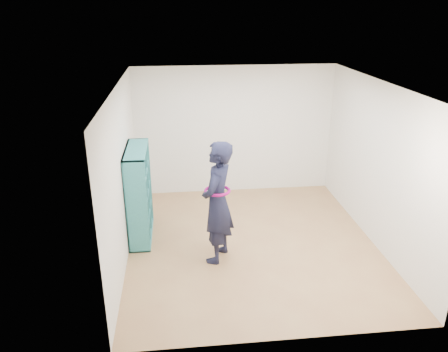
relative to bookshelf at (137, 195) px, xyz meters
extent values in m
plane|color=#9C6C46|center=(1.85, -0.47, -0.75)|extent=(4.50, 4.50, 0.00)
plane|color=white|center=(1.85, -0.47, 1.85)|extent=(4.50, 4.50, 0.00)
cube|color=white|center=(-0.15, -0.47, 0.55)|extent=(0.02, 4.50, 2.60)
cube|color=white|center=(3.85, -0.47, 0.55)|extent=(0.02, 4.50, 2.60)
cube|color=white|center=(1.85, 1.78, 0.55)|extent=(4.00, 0.02, 2.60)
cube|color=white|center=(1.85, -2.72, 0.55)|extent=(4.00, 0.02, 2.60)
cube|color=#28737D|center=(0.03, -0.56, 0.02)|extent=(0.34, 0.02, 1.55)
cube|color=#28737D|center=(0.03, 0.58, 0.02)|extent=(0.34, 0.02, 1.55)
cube|color=#28737D|center=(0.03, 0.01, -0.74)|extent=(0.34, 1.16, 0.02)
cube|color=#28737D|center=(0.03, 0.01, 0.79)|extent=(0.34, 1.16, 0.02)
cube|color=#28737D|center=(-0.13, 0.01, 0.02)|extent=(0.02, 1.16, 1.55)
cube|color=#28737D|center=(0.03, -0.18, 0.02)|extent=(0.32, 0.02, 1.50)
cube|color=#28737D|center=(0.03, 0.19, 0.02)|extent=(0.32, 0.02, 1.50)
cube|color=#28737D|center=(0.03, 0.01, -0.35)|extent=(0.32, 1.12, 0.02)
cube|color=#28737D|center=(0.03, 0.01, 0.02)|extent=(0.32, 1.12, 0.02)
cube|color=#28737D|center=(0.03, 0.01, 0.40)|extent=(0.32, 1.12, 0.02)
cube|color=beige|center=(0.05, -0.37, -0.67)|extent=(0.21, 0.14, 0.08)
cube|color=black|center=(0.06, -0.42, -0.22)|extent=(0.17, 0.16, 0.23)
cube|color=maroon|center=(0.06, -0.42, 0.15)|extent=(0.17, 0.16, 0.23)
cube|color=silver|center=(0.05, -0.37, 0.45)|extent=(0.21, 0.14, 0.08)
cube|color=navy|center=(0.06, -0.05, -0.59)|extent=(0.17, 0.16, 0.26)
cube|color=brown|center=(0.06, -0.05, -0.23)|extent=(0.17, 0.16, 0.21)
cube|color=#BFB28C|center=(0.05, 0.00, 0.06)|extent=(0.21, 0.14, 0.05)
cube|color=#26594C|center=(0.06, -0.05, 0.51)|extent=(0.17, 0.16, 0.20)
cube|color=beige|center=(0.06, 0.32, -0.59)|extent=(0.17, 0.16, 0.25)
cube|color=black|center=(0.05, 0.37, -0.31)|extent=(0.21, 0.14, 0.05)
cube|color=maroon|center=(0.06, 0.32, 0.14)|extent=(0.17, 0.16, 0.20)
cube|color=silver|center=(0.06, 0.32, 0.54)|extent=(0.17, 0.16, 0.26)
imported|color=black|center=(1.24, -0.85, 0.20)|extent=(0.70, 0.82, 1.89)
torus|color=#9E0C6D|center=(1.24, -0.85, 0.39)|extent=(0.52, 0.52, 0.04)
cube|color=silver|center=(1.15, -0.70, 0.32)|extent=(0.03, 0.11, 0.14)
cube|color=black|center=(1.15, -0.70, 0.32)|extent=(0.03, 0.10, 0.14)
camera|label=1|loc=(0.69, -6.69, 2.93)|focal=35.00mm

